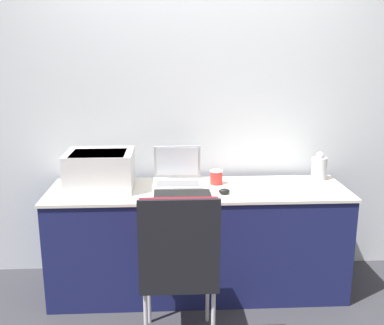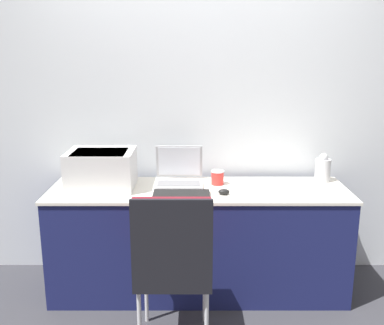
{
  "view_description": "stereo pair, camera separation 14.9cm",
  "coord_description": "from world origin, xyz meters",
  "px_view_note": "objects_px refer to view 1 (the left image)",
  "views": [
    {
      "loc": [
        -0.19,
        -2.67,
        1.7
      ],
      "look_at": [
        -0.04,
        0.32,
        0.95
      ],
      "focal_mm": 42.0,
      "sensor_mm": 36.0,
      "label": 1
    },
    {
      "loc": [
        -0.05,
        -2.67,
        1.7
      ],
      "look_at": [
        -0.04,
        0.32,
        0.95
      ],
      "focal_mm": 42.0,
      "sensor_mm": 36.0,
      "label": 2
    }
  ],
  "objects_px": {
    "coffee_cup": "(216,177)",
    "mouse": "(224,191)",
    "chair": "(179,258)",
    "printer": "(100,169)",
    "metal_pitcher": "(319,167)",
    "laptop_left": "(178,176)",
    "external_keyboard": "(182,195)"
  },
  "relations": [
    {
      "from": "external_keyboard",
      "to": "chair",
      "type": "height_order",
      "value": "chair"
    },
    {
      "from": "laptop_left",
      "to": "mouse",
      "type": "relative_size",
      "value": 4.5
    },
    {
      "from": "printer",
      "to": "laptop_left",
      "type": "distance_m",
      "value": 0.55
    },
    {
      "from": "printer",
      "to": "laptop_left",
      "type": "xyz_separation_m",
      "value": [
        0.53,
        0.1,
        -0.08
      ]
    },
    {
      "from": "printer",
      "to": "metal_pitcher",
      "type": "distance_m",
      "value": 1.59
    },
    {
      "from": "printer",
      "to": "chair",
      "type": "relative_size",
      "value": 0.47
    },
    {
      "from": "printer",
      "to": "coffee_cup",
      "type": "distance_m",
      "value": 0.82
    },
    {
      "from": "mouse",
      "to": "laptop_left",
      "type": "bearing_deg",
      "value": 138.76
    },
    {
      "from": "coffee_cup",
      "to": "chair",
      "type": "relative_size",
      "value": 0.11
    },
    {
      "from": "external_keyboard",
      "to": "coffee_cup",
      "type": "height_order",
      "value": "coffee_cup"
    },
    {
      "from": "laptop_left",
      "to": "external_keyboard",
      "type": "distance_m",
      "value": 0.3
    },
    {
      "from": "printer",
      "to": "chair",
      "type": "xyz_separation_m",
      "value": [
        0.52,
        -0.74,
        -0.31
      ]
    },
    {
      "from": "coffee_cup",
      "to": "chair",
      "type": "height_order",
      "value": "chair"
    },
    {
      "from": "coffee_cup",
      "to": "mouse",
      "type": "relative_size",
      "value": 1.35
    },
    {
      "from": "external_keyboard",
      "to": "coffee_cup",
      "type": "relative_size",
      "value": 3.67
    },
    {
      "from": "external_keyboard",
      "to": "metal_pitcher",
      "type": "bearing_deg",
      "value": 18.49
    },
    {
      "from": "mouse",
      "to": "metal_pitcher",
      "type": "height_order",
      "value": "metal_pitcher"
    },
    {
      "from": "printer",
      "to": "mouse",
      "type": "distance_m",
      "value": 0.86
    },
    {
      "from": "mouse",
      "to": "external_keyboard",
      "type": "bearing_deg",
      "value": -174.48
    },
    {
      "from": "printer",
      "to": "metal_pitcher",
      "type": "relative_size",
      "value": 2.15
    },
    {
      "from": "external_keyboard",
      "to": "laptop_left",
      "type": "bearing_deg",
      "value": 94.74
    },
    {
      "from": "mouse",
      "to": "chair",
      "type": "xyz_separation_m",
      "value": [
        -0.32,
        -0.58,
        -0.19
      ]
    },
    {
      "from": "coffee_cup",
      "to": "chair",
      "type": "bearing_deg",
      "value": -109.42
    },
    {
      "from": "printer",
      "to": "coffee_cup",
      "type": "xyz_separation_m",
      "value": [
        0.81,
        0.07,
        -0.09
      ]
    },
    {
      "from": "external_keyboard",
      "to": "mouse",
      "type": "relative_size",
      "value": 4.94
    },
    {
      "from": "coffee_cup",
      "to": "chair",
      "type": "xyz_separation_m",
      "value": [
        -0.29,
        -0.81,
        -0.22
      ]
    },
    {
      "from": "printer",
      "to": "mouse",
      "type": "bearing_deg",
      "value": -11.03
    },
    {
      "from": "metal_pitcher",
      "to": "external_keyboard",
      "type": "bearing_deg",
      "value": -161.51
    },
    {
      "from": "mouse",
      "to": "metal_pitcher",
      "type": "relative_size",
      "value": 0.36
    },
    {
      "from": "printer",
      "to": "laptop_left",
      "type": "relative_size",
      "value": 1.33
    },
    {
      "from": "laptop_left",
      "to": "coffee_cup",
      "type": "relative_size",
      "value": 3.34
    },
    {
      "from": "printer",
      "to": "coffee_cup",
      "type": "height_order",
      "value": "printer"
    }
  ]
}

